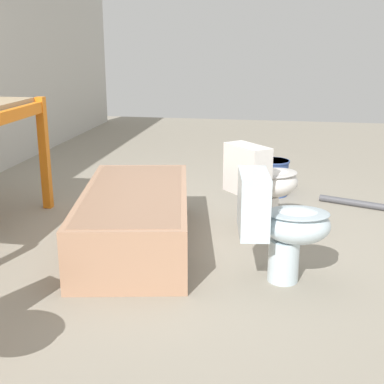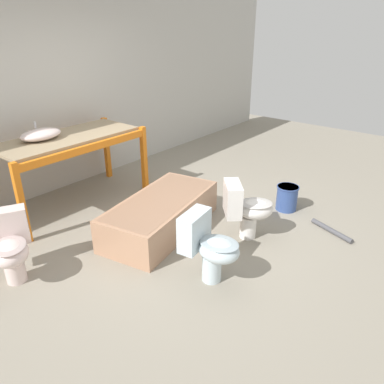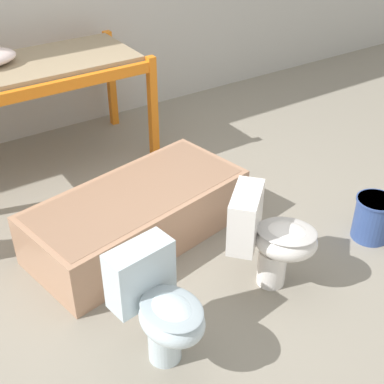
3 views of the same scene
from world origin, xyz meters
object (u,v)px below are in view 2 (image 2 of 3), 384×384
(bathtub_main, at_px, (161,212))
(bucket_white, at_px, (287,197))
(sink_basin, at_px, (41,134))
(toilet_near, at_px, (209,245))
(toilet_far, at_px, (10,245))
(toilet_extra, at_px, (246,208))

(bathtub_main, bearing_deg, bucket_white, -43.81)
(sink_basin, bearing_deg, toilet_near, -87.47)
(bathtub_main, relative_size, toilet_near, 2.50)
(sink_basin, bearing_deg, toilet_far, -135.13)
(toilet_extra, bearing_deg, bucket_white, -45.36)
(bathtub_main, height_order, bucket_white, bathtub_main)
(toilet_far, bearing_deg, bucket_white, 1.74)
(toilet_far, height_order, toilet_extra, same)
(toilet_far, distance_m, toilet_extra, 2.48)
(toilet_near, bearing_deg, sink_basin, 84.11)
(sink_basin, relative_size, bathtub_main, 0.31)
(sink_basin, relative_size, toilet_far, 0.77)
(toilet_near, bearing_deg, bathtub_main, 59.72)
(bathtub_main, xyz_separation_m, bucket_white, (1.45, -0.94, -0.06))
(bathtub_main, distance_m, toilet_far, 1.67)
(toilet_far, bearing_deg, toilet_extra, -6.29)
(sink_basin, height_order, toilet_far, sink_basin)
(toilet_near, xyz_separation_m, bucket_white, (1.86, 0.08, -0.21))
(sink_basin, xyz_separation_m, bathtub_main, (0.52, -1.53, -0.80))
(bucket_white, bearing_deg, toilet_near, -177.51)
(toilet_far, bearing_deg, bathtub_main, 10.52)
(sink_basin, distance_m, toilet_near, 2.63)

